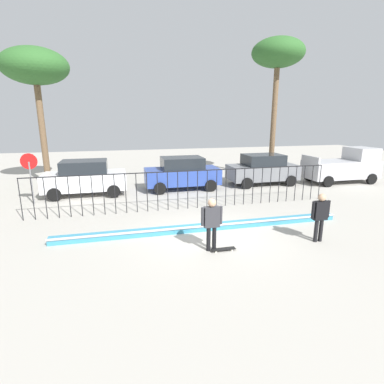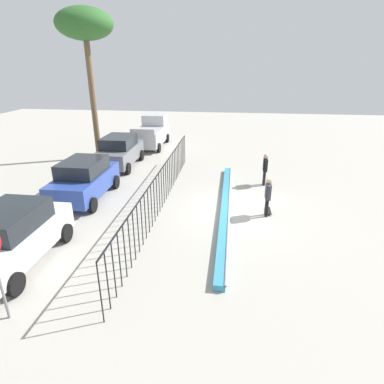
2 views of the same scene
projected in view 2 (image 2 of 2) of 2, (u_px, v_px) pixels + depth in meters
ground_plane at (240, 211)px, 14.14m from camera, size 60.00×60.00×0.00m
bowl_coping_ledge at (225, 208)px, 14.17m from camera, size 11.00×0.40×0.27m
perimeter_fence at (161, 184)px, 14.13m from camera, size 14.04×0.04×1.80m
skateboarder at (268, 193)px, 13.35m from camera, size 0.69×0.26×1.72m
skateboard at (268, 211)px, 14.04m from camera, size 0.80×0.20×0.07m
camera_operator at (265, 167)px, 16.80m from camera, size 0.69×0.26×1.70m
parked_car_white at (12, 236)px, 10.18m from camera, size 4.30×2.12×1.90m
parked_car_blue at (84, 179)px, 15.15m from camera, size 4.30×2.12×1.90m
parked_car_gray at (119, 151)px, 19.93m from camera, size 4.30×2.12×1.90m
pickup_truck at (151, 133)px, 24.80m from camera, size 4.70×2.12×2.24m
palm_tree_tall at (85, 27)px, 19.10m from camera, size 3.42×3.42×9.17m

